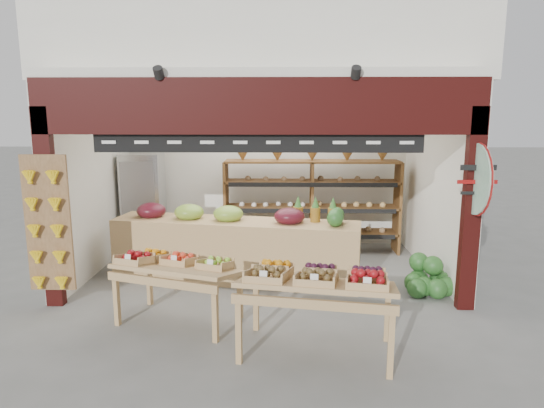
{
  "coord_description": "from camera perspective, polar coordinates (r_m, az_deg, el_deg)",
  "views": [
    {
      "loc": [
        0.33,
        -7.21,
        2.57
      ],
      "look_at": [
        0.16,
        -0.2,
        1.25
      ],
      "focal_mm": 32.0,
      "sensor_mm": 36.0,
      "label": 1
    }
  ],
  "objects": [
    {
      "name": "banana_board",
      "position": [
        6.92,
        -24.93,
        -2.44
      ],
      "size": [
        0.6,
        0.15,
        1.8
      ],
      "color": "#966D44",
      "rests_on": "ground"
    },
    {
      "name": "ground",
      "position": [
        7.66,
        -1.2,
        -8.9
      ],
      "size": [
        60.0,
        60.0,
        0.0
      ],
      "primitive_type": "plane",
      "color": "slate",
      "rests_on": "ground"
    },
    {
      "name": "refrigerator",
      "position": [
        9.38,
        -14.84,
        0.17
      ],
      "size": [
        0.75,
        0.75,
        1.83
      ],
      "primitive_type": "cube",
      "rotation": [
        0.0,
        0.0,
        0.06
      ],
      "color": "#B7BBBF",
      "rests_on": "ground"
    },
    {
      "name": "mid_counter",
      "position": [
        7.54,
        -4.45,
        -5.15
      ],
      "size": [
        3.86,
        1.38,
        1.17
      ],
      "color": "tan",
      "rests_on": "ground"
    },
    {
      "name": "gift_sign",
      "position": [
        6.58,
        22.95,
        2.7
      ],
      "size": [
        0.04,
        0.93,
        0.92
      ],
      "color": "#A6D0B6",
      "rests_on": "ground"
    },
    {
      "name": "shop_structure",
      "position": [
        8.93,
        -0.82,
        19.38
      ],
      "size": [
        6.36,
        5.12,
        5.4
      ],
      "color": "white",
      "rests_on": "ground"
    },
    {
      "name": "display_table_right",
      "position": [
        5.23,
        5.37,
        -8.85
      ],
      "size": [
        1.78,
        1.18,
        1.05
      ],
      "color": "tan",
      "rests_on": "ground"
    },
    {
      "name": "watermelon_pile",
      "position": [
        7.43,
        18.02,
        -8.5
      ],
      "size": [
        0.77,
        0.72,
        0.54
      ],
      "color": "#174719",
      "rests_on": "ground"
    },
    {
      "name": "cardboard_stack",
      "position": [
        8.47,
        -12.11,
        -5.57
      ],
      "size": [
        1.07,
        0.76,
        0.64
      ],
      "color": "beige",
      "rests_on": "ground"
    },
    {
      "name": "back_shelving",
      "position": [
        8.96,
        4.69,
        1.93
      ],
      "size": [
        3.23,
        0.53,
        1.98
      ],
      "color": "brown",
      "rests_on": "ground"
    },
    {
      "name": "display_table_left",
      "position": [
        6.18,
        -11.52,
        -7.06
      ],
      "size": [
        1.63,
        1.23,
        0.94
      ],
      "color": "tan",
      "rests_on": "ground"
    }
  ]
}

